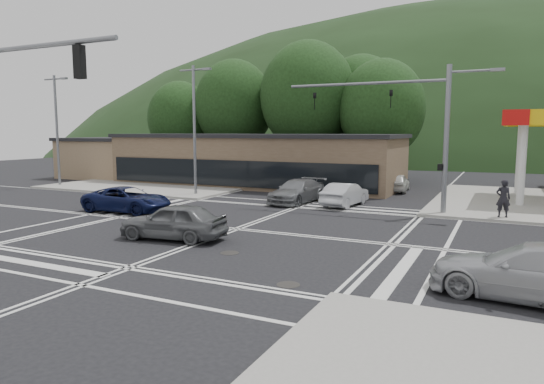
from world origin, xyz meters
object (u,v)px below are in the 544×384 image
at_px(car_queue_a, 345,194).
at_px(car_queue_b, 397,183).
at_px(pedestrian, 503,198).
at_px(car_northbound, 297,191).
at_px(car_blue_west, 127,199).
at_px(car_grey_center, 173,221).
at_px(car_silver_east, 534,272).

distance_m(car_queue_a, car_queue_b, 8.67).
bearing_deg(pedestrian, car_northbound, -17.58).
relative_size(car_queue_b, pedestrian, 2.08).
distance_m(car_blue_west, car_grey_center, 8.05).
bearing_deg(car_silver_east, car_grey_center, -91.18).
distance_m(car_grey_center, pedestrian, 16.56).
bearing_deg(car_queue_b, car_grey_center, 71.28).
bearing_deg(car_grey_center, car_queue_a, 155.12).
relative_size(car_queue_a, car_northbound, 0.84).
distance_m(car_queue_a, pedestrian, 8.76).
bearing_deg(car_queue_a, car_queue_b, -93.93).
relative_size(car_blue_west, pedestrian, 2.62).
bearing_deg(car_blue_west, car_northbound, -47.73).
xyz_separation_m(car_northbound, pedestrian, (11.84, -1.06, 0.38)).
xyz_separation_m(car_grey_center, pedestrian, (12.43, 10.94, 0.35)).
relative_size(car_grey_center, car_queue_a, 1.05).
bearing_deg(car_northbound, car_blue_west, -128.09).
relative_size(car_queue_a, car_queue_b, 1.06).
bearing_deg(car_northbound, car_grey_center, -86.76).
xyz_separation_m(car_grey_center, car_queue_b, (5.16, 20.55, -0.08)).
xyz_separation_m(car_blue_west, car_silver_east, (19.91, -6.41, 0.07)).
bearing_deg(car_queue_b, pedestrian, 122.49).
relative_size(car_grey_center, car_silver_east, 0.84).
relative_size(car_blue_west, car_northbound, 1.00).
height_order(car_silver_east, car_northbound, car_silver_east).
bearing_deg(pedestrian, car_silver_east, 81.27).
xyz_separation_m(car_silver_east, car_queue_a, (-9.53, 13.86, -0.07)).
relative_size(car_queue_b, car_northbound, 0.79).
height_order(car_queue_a, car_northbound, car_northbound).
bearing_deg(car_blue_west, car_queue_a, -57.92).
xyz_separation_m(car_queue_a, car_northbound, (-3.15, 0.00, 0.03)).
height_order(car_blue_west, pedestrian, pedestrian).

